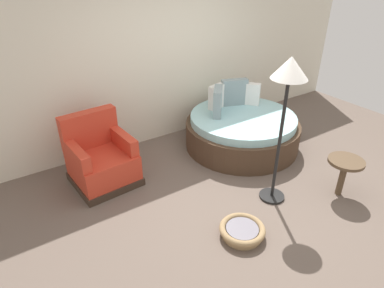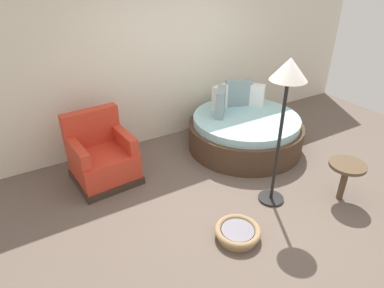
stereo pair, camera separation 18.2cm
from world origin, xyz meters
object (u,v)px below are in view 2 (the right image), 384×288
object	(u,v)px
floor_lamp	(287,85)
red_armchair	(102,157)
pet_basket	(238,232)
side_table	(346,170)
round_daybed	(244,131)

from	to	relation	value
floor_lamp	red_armchair	bearing A→B (deg)	136.91
pet_basket	floor_lamp	xyz separation A→B (m)	(0.78, 0.31, 1.46)
pet_basket	floor_lamp	bearing A→B (deg)	21.72
red_armchair	pet_basket	distance (m)	2.09
red_armchair	pet_basket	world-z (taller)	red_armchair
side_table	floor_lamp	world-z (taller)	floor_lamp
pet_basket	round_daybed	bearing A→B (deg)	49.67
pet_basket	floor_lamp	world-z (taller)	floor_lamp
red_armchair	floor_lamp	bearing A→B (deg)	-43.09
red_armchair	side_table	size ratio (longest dim) A/B	1.81
round_daybed	red_armchair	xyz separation A→B (m)	(-2.23, 0.29, 0.05)
pet_basket	side_table	distance (m)	1.60
side_table	pet_basket	bearing A→B (deg)	175.46
side_table	floor_lamp	xyz separation A→B (m)	(-0.77, 0.43, 1.11)
side_table	floor_lamp	distance (m)	1.42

